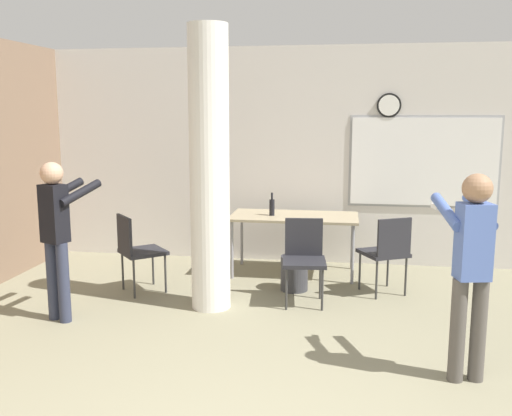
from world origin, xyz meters
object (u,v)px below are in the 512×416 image
object	(u,v)px
folding_table	(294,219)
chair_table_front	(304,255)
bottle_on_table	(272,207)
chair_near_pillar	(137,247)
chair_table_right	(387,249)
person_watching_back	(57,228)
person_playing_side	(471,261)

from	to	relation	value
folding_table	chair_table_front	distance (m)	1.07
bottle_on_table	chair_table_front	bearing A→B (deg)	-64.78
chair_near_pillar	chair_table_right	bearing A→B (deg)	7.28
chair_table_front	chair_near_pillar	bearing A→B (deg)	178.84
person_watching_back	person_playing_side	bearing A→B (deg)	-10.74
bottle_on_table	person_watching_back	size ratio (longest dim) A/B	0.18
bottle_on_table	chair_near_pillar	xyz separation A→B (m)	(-1.37, -0.95, -0.33)
folding_table	person_watching_back	size ratio (longest dim) A/B	1.01
person_playing_side	person_watching_back	xyz separation A→B (m)	(-3.58, 0.68, -0.02)
bottle_on_table	person_playing_side	distance (m)	3.11
chair_table_front	person_watching_back	xyz separation A→B (m)	(-2.26, -0.87, 0.38)
folding_table	chair_table_front	xyz separation A→B (m)	(0.20, -1.04, -0.17)
bottle_on_table	chair_table_front	xyz separation A→B (m)	(0.47, -0.99, -0.33)
folding_table	person_playing_side	xyz separation A→B (m)	(1.52, -2.59, 0.23)
bottle_on_table	chair_table_right	xyz separation A→B (m)	(1.33, -0.61, -0.33)
chair_near_pillar	chair_table_front	xyz separation A→B (m)	(1.83, -0.04, 0.00)
chair_near_pillar	chair_table_right	size ratio (longest dim) A/B	1.00
chair_table_right	chair_near_pillar	bearing A→B (deg)	-172.72
folding_table	chair_table_front	bearing A→B (deg)	-79.12
chair_table_right	chair_table_front	size ratio (longest dim) A/B	1.00
chair_near_pillar	chair_table_right	distance (m)	2.72
folding_table	person_playing_side	world-z (taller)	person_playing_side
chair_table_right	person_watching_back	world-z (taller)	person_watching_back
chair_table_front	person_playing_side	size ratio (longest dim) A/B	0.56
person_watching_back	chair_table_front	bearing A→B (deg)	21.19
chair_table_right	person_watching_back	distance (m)	3.39
chair_near_pillar	bottle_on_table	bearing A→B (deg)	34.89
bottle_on_table	person_playing_side	world-z (taller)	person_playing_side
person_watching_back	folding_table	bearing A→B (deg)	42.94
chair_table_right	person_playing_side	size ratio (longest dim) A/B	0.56
chair_table_front	person_watching_back	size ratio (longest dim) A/B	0.57
bottle_on_table	person_playing_side	size ratio (longest dim) A/B	0.18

